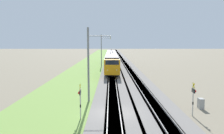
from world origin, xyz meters
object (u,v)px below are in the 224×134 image
object	(u,v)px
crossing_signal_near	(80,98)
crossing_signal_far	(193,96)
passenger_train	(111,58)
equipment_cabinet	(201,104)
catenary_mast_mid	(102,50)
catenary_mast_near	(89,64)

from	to	relation	value
crossing_signal_near	crossing_signal_far	world-z (taller)	crossing_signal_near
passenger_train	crossing_signal_far	world-z (taller)	passenger_train
passenger_train	equipment_cabinet	xyz separation A→B (m)	(-36.86, -8.68, -1.78)
passenger_train	catenary_mast_mid	size ratio (longest dim) A/B	4.89
crossing_signal_near	catenary_mast_mid	world-z (taller)	catenary_mast_mid
crossing_signal_near	crossing_signal_far	xyz separation A→B (m)	(0.91, -9.89, -0.05)
passenger_train	equipment_cabinet	world-z (taller)	passenger_train
crossing_signal_far	equipment_cabinet	size ratio (longest dim) A/B	2.91
equipment_cabinet	catenary_mast_near	bearing A→B (deg)	77.75
crossing_signal_far	catenary_mast_mid	size ratio (longest dim) A/B	0.35
catenary_mast_near	catenary_mast_mid	bearing A→B (deg)	0.00
catenary_mast_mid	passenger_train	bearing A→B (deg)	-85.11
catenary_mast_near	equipment_cabinet	bearing A→B (deg)	-102.25
passenger_train	catenary_mast_mid	xyz separation A→B (m)	(-0.22, 2.61, 2.13)
catenary_mast_mid	catenary_mast_near	bearing A→B (deg)	-180.00
crossing_signal_near	equipment_cabinet	bearing A→B (deg)	-164.97
passenger_train	crossing_signal_near	xyz separation A→B (m)	(-39.95, 2.84, -0.42)
catenary_mast_mid	equipment_cabinet	world-z (taller)	catenary_mast_mid
passenger_train	crossing_signal_near	distance (m)	40.06
catenary_mast_near	equipment_cabinet	xyz separation A→B (m)	(-2.45, -11.29, -3.69)
crossing_signal_far	catenary_mast_mid	bearing A→B (deg)	103.98
crossing_signal_near	catenary_mast_near	distance (m)	6.01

